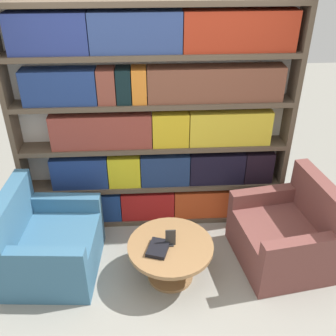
{
  "coord_description": "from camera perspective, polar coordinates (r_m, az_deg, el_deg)",
  "views": [
    {
      "loc": [
        -0.07,
        -2.34,
        2.88
      ],
      "look_at": [
        0.11,
        0.7,
        0.99
      ],
      "focal_mm": 42.0,
      "sensor_mm": 36.0,
      "label": 1
    }
  ],
  "objects": [
    {
      "name": "table_sign",
      "position": [
        3.59,
        0.37,
        -10.2
      ],
      "size": [
        0.09,
        0.06,
        0.17
      ],
      "color": "black",
      "rests_on": "coffee_table"
    },
    {
      "name": "ground_plane",
      "position": [
        3.71,
        -1.18,
        -19.1
      ],
      "size": [
        14.0,
        14.0,
        0.0
      ],
      "primitive_type": "plane",
      "color": "gray"
    },
    {
      "name": "bookshelf",
      "position": [
        3.98,
        -1.73,
        6.21
      ],
      "size": [
        2.79,
        0.3,
        2.36
      ],
      "color": "silver",
      "rests_on": "ground_plane"
    },
    {
      "name": "stray_book",
      "position": [
        3.58,
        -1.5,
        -11.57
      ],
      "size": [
        0.23,
        0.27,
        0.04
      ],
      "color": "black",
      "rests_on": "coffee_table"
    },
    {
      "name": "armchair_right",
      "position": [
        4.06,
        16.74,
        -9.35
      ],
      "size": [
        0.94,
        1.01,
        0.87
      ],
      "rotation": [
        0.0,
        0.0,
        -1.42
      ],
      "color": "brown",
      "rests_on": "ground_plane"
    },
    {
      "name": "coffee_table",
      "position": [
        3.72,
        0.36,
        -12.35
      ],
      "size": [
        0.79,
        0.79,
        0.4
      ],
      "color": "olive",
      "rests_on": "ground_plane"
    },
    {
      "name": "armchair_left",
      "position": [
        3.96,
        -16.91,
        -10.68
      ],
      "size": [
        0.87,
        0.95,
        0.87
      ],
      "rotation": [
        0.0,
        0.0,
        1.5
      ],
      "color": "#386684",
      "rests_on": "ground_plane"
    }
  ]
}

